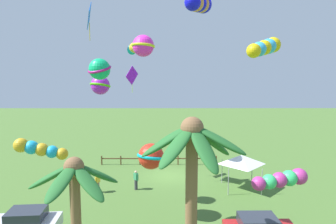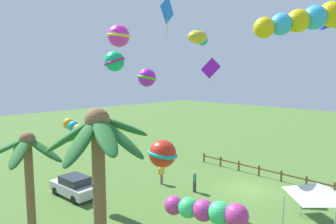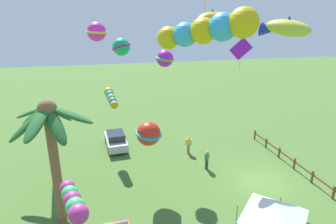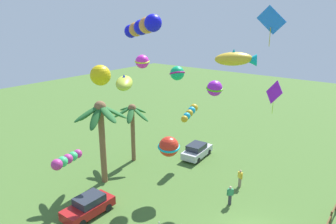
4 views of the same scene
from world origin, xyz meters
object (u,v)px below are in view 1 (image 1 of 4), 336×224
object	(u,v)px
spectator_1	(136,180)
kite_fish_2	(138,48)
kite_fish_5	(264,50)
kite_diamond_9	(89,17)
kite_ball_11	(100,85)
palm_tree_0	(75,194)
kite_ball_1	(151,156)
kite_tube_6	(282,179)
parked_car_0	(25,222)
kite_tube_7	(199,4)
kite_diamond_4	(132,76)
palm_tree_1	(192,158)
festival_tent	(241,159)
kite_tube_0	(265,47)
kite_ball_8	(143,46)
kite_tube_10	(39,149)
kite_ball_3	(100,69)
spectator_0	(98,183)

from	to	relation	value
spectator_1	kite_fish_2	bearing A→B (deg)	158.67
spectator_1	kite_fish_5	world-z (taller)	kite_fish_5
kite_diamond_9	kite_ball_11	xyz separation A→B (m)	(-1.56, 3.58, -5.28)
palm_tree_0	kite_ball_1	distance (m)	7.20
kite_fish_5	kite_tube_6	world-z (taller)	kite_fish_5
kite_fish_5	parked_car_0	bearing A→B (deg)	19.81
kite_tube_7	palm_tree_0	bearing A→B (deg)	50.71
kite_diamond_4	kite_tube_7	bearing A→B (deg)	124.75
palm_tree_1	kite_diamond_9	distance (m)	15.60
kite_diamond_9	spectator_1	bearing A→B (deg)	169.44
festival_tent	kite_tube_0	bearing A→B (deg)	93.25
kite_ball_1	kite_ball_8	xyz separation A→B (m)	(0.19, 2.86, 6.54)
parked_car_0	kite_diamond_9	bearing A→B (deg)	-106.01
kite_fish_5	kite_tube_6	xyz separation A→B (m)	(1.50, 7.91, -6.89)
kite_fish_2	kite_tube_7	xyz separation A→B (m)	(-4.20, 4.60, 2.10)
kite_tube_6	kite_diamond_9	xyz separation A→B (m)	(11.66, -9.83, 9.65)
palm_tree_1	kite_tube_10	bearing A→B (deg)	-23.37
spectator_1	kite_tube_6	xyz separation A→B (m)	(-8.10, 9.16, 3.39)
kite_ball_1	kite_ball_3	world-z (taller)	kite_ball_3
spectator_1	kite_fish_2	distance (m)	10.58
parked_car_0	kite_tube_6	size ratio (longest dim) A/B	1.38
palm_tree_0	kite_ball_11	size ratio (longest dim) A/B	3.05
kite_tube_6	kite_ball_8	distance (m)	9.47
palm_tree_1	parked_car_0	xyz separation A→B (m)	(9.31, -3.73, -4.90)
spectator_1	kite_tube_7	distance (m)	14.24
palm_tree_1	kite_diamond_4	bearing A→B (deg)	-72.39
kite_tube_0	kite_diamond_4	size ratio (longest dim) A/B	1.33
parked_car_0	festival_tent	size ratio (longest dim) A/B	1.41
kite_tube_6	kite_tube_10	distance (m)	12.87
kite_ball_3	kite_tube_0	bearing A→B (deg)	-167.00
spectator_0	parked_car_0	bearing A→B (deg)	66.24
kite_ball_1	spectator_1	bearing A→B (deg)	-72.53
kite_ball_1	kite_ball_3	xyz separation A→B (m)	(2.80, 1.29, 5.41)
kite_tube_6	kite_tube_10	world-z (taller)	kite_tube_10
parked_car_0	kite_ball_8	distance (m)	12.21
parked_car_0	festival_tent	world-z (taller)	festival_tent
kite_tube_6	kite_tube_7	size ratio (longest dim) A/B	0.77
kite_tube_6	palm_tree_0	bearing A→B (deg)	14.48
kite_tube_7	kite_diamond_9	bearing A→B (deg)	-33.76
spectator_0	kite_tube_6	bearing A→B (deg)	142.22
kite_tube_6	spectator_0	bearing A→B (deg)	-37.78
spectator_1	kite_ball_8	distance (m)	12.60
kite_tube_6	parked_car_0	bearing A→B (deg)	-9.87
palm_tree_1	parked_car_0	size ratio (longest dim) A/B	1.85
kite_diamond_4	kite_diamond_9	distance (m)	5.80
kite_tube_6	kite_ball_11	distance (m)	12.66
spectator_0	kite_ball_3	distance (m)	10.51
spectator_1	kite_ball_8	size ratio (longest dim) A/B	0.93
kite_tube_0	kite_fish_5	xyz separation A→B (m)	(-0.77, -2.56, 0.07)
kite_tube_7	kite_tube_10	bearing A→B (deg)	14.07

